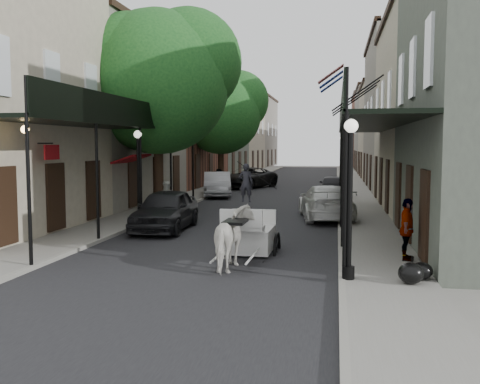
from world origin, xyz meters
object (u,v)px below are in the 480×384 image
at_px(car_left_near, 165,210).
at_px(car_right_near, 326,202).
at_px(pedestrian_sidewalk_right, 407,229).
at_px(car_left_mid, 217,184).
at_px(lamppost_right_near, 350,197).
at_px(car_left_far, 247,178).
at_px(horse, 235,238).
at_px(lamppost_right_far, 342,165).
at_px(car_right_far, 333,186).
at_px(pedestrian_sidewalk_left, 219,180).
at_px(carriage, 251,216).
at_px(pedestrian_walking, 168,200).
at_px(tree_far, 226,110).
at_px(lamppost_left, 138,175).
at_px(tree_near, 167,76).

height_order(car_left_near, car_right_near, car_left_near).
bearing_deg(pedestrian_sidewalk_right, car_left_mid, 37.15).
relative_size(pedestrian_sidewalk_right, car_left_mid, 0.36).
xyz_separation_m(lamppost_right_near, car_left_far, (-6.96, 27.41, -1.27)).
height_order(horse, car_left_near, horse).
bearing_deg(car_left_near, lamppost_right_far, 60.84).
bearing_deg(horse, car_left_mid, -75.11).
height_order(lamppost_right_far, car_right_far, lamppost_right_far).
height_order(car_left_mid, car_left_far, car_left_far).
bearing_deg(pedestrian_sidewalk_left, horse, 83.27).
bearing_deg(carriage, lamppost_right_near, -50.25).
height_order(lamppost_right_near, pedestrian_walking, lamppost_right_near).
bearing_deg(pedestrian_sidewalk_right, tree_far, 32.41).
bearing_deg(tree_far, lamppost_right_near, -72.32).
relative_size(lamppost_right_near, car_right_near, 0.72).
distance_m(tree_far, pedestrian_sidewalk_left, 5.63).
relative_size(pedestrian_sidewalk_left, car_left_near, 0.33).
distance_m(tree_far, lamppost_right_far, 11.05).
bearing_deg(lamppost_left, tree_near, 91.34).
bearing_deg(lamppost_left, car_left_mid, 87.67).
bearing_deg(carriage, lamppost_right_far, 81.06).
height_order(tree_near, car_right_near, tree_near).
relative_size(lamppost_right_far, pedestrian_walking, 2.22).
relative_size(pedestrian_walking, car_left_mid, 0.36).
bearing_deg(lamppost_right_near, lamppost_right_far, 90.00).
height_order(lamppost_right_near, pedestrian_sidewalk_left, lamppost_right_near).
relative_size(lamppost_left, pedestrian_sidewalk_right, 2.20).
xyz_separation_m(tree_far, car_left_mid, (0.65, -5.89, -5.06)).
distance_m(tree_near, car_right_far, 13.11).
bearing_deg(car_left_mid, pedestrian_walking, -102.74).
distance_m(lamppost_right_far, horse, 19.26).
xyz_separation_m(horse, pedestrian_sidewalk_left, (-5.40, 22.54, 0.05)).
bearing_deg(horse, carriage, -90.00).
bearing_deg(car_right_far, car_right_near, 88.52).
bearing_deg(tree_near, carriage, -57.77).
height_order(lamppost_right_far, carriage, lamppost_right_far).
xyz_separation_m(pedestrian_sidewalk_left, car_left_far, (1.34, 3.87, -0.09)).
distance_m(lamppost_right_far, pedestrian_walking, 12.70).
relative_size(pedestrian_walking, pedestrian_sidewalk_left, 1.12).
bearing_deg(pedestrian_sidewalk_left, carriage, 85.03).
distance_m(car_left_near, car_left_mid, 13.47).
bearing_deg(tree_far, car_left_far, 41.48).
xyz_separation_m(lamppost_right_far, pedestrian_sidewalk_left, (-8.30, 3.54, -1.18)).
bearing_deg(lamppost_right_far, pedestrian_walking, -126.95).
distance_m(tree_far, carriage, 23.77).
relative_size(tree_near, tree_far, 1.12).
height_order(pedestrian_walking, car_left_near, pedestrian_walking).
xyz_separation_m(tree_near, car_left_mid, (0.60, 8.11, -5.71)).
relative_size(car_left_far, car_right_near, 1.08).
relative_size(horse, carriage, 0.71).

